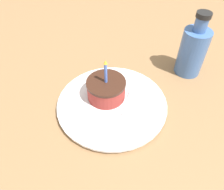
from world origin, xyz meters
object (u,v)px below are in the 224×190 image
object	(u,v)px
plate	(112,104)
bottle	(193,50)
cake_slice	(106,89)
fork	(127,106)

from	to	relation	value
plate	bottle	distance (m)	0.27
cake_slice	bottle	xyz separation A→B (m)	(-0.06, -0.26, 0.03)
plate	cake_slice	size ratio (longest dim) A/B	2.41
bottle	fork	bearing A→B (deg)	89.75
fork	cake_slice	bearing A→B (deg)	14.32
fork	bottle	distance (m)	0.25
fork	bottle	xyz separation A→B (m)	(-0.00, -0.24, 0.05)
cake_slice	fork	size ratio (longest dim) A/B	0.67
plate	bottle	xyz separation A→B (m)	(-0.04, -0.26, 0.06)
cake_slice	bottle	world-z (taller)	bottle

